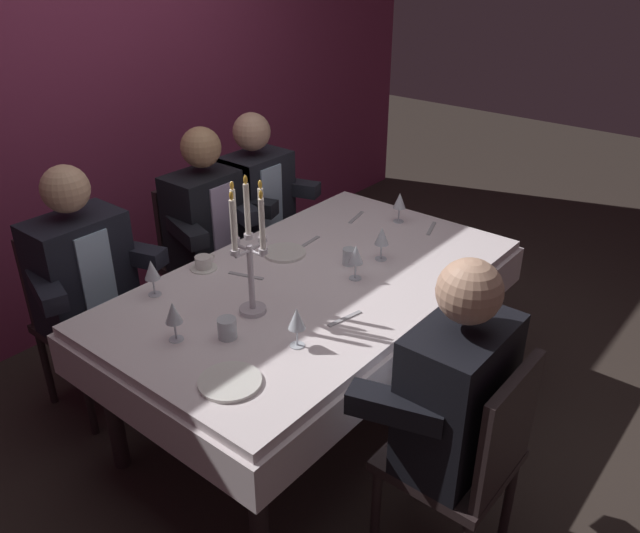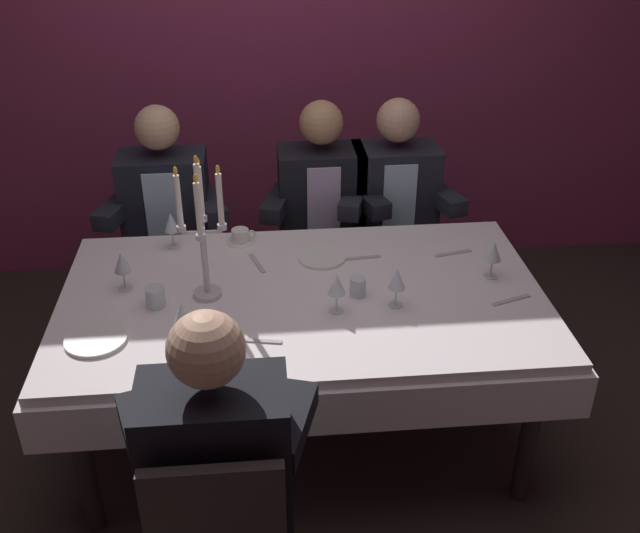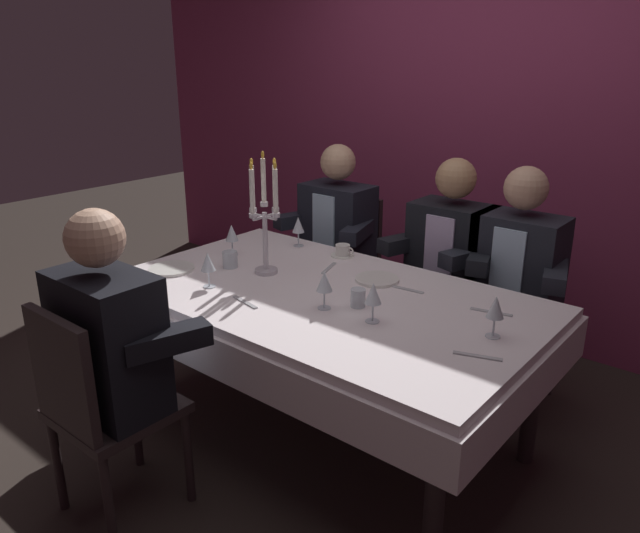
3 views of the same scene
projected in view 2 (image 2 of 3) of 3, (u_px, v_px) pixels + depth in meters
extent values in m
plane|color=#322924|center=(305.00, 434.00, 3.25)|extent=(12.00, 12.00, 0.00)
cube|color=#8F3257|center=(279.00, 39.00, 4.01)|extent=(6.00, 0.12, 2.70)
cube|color=white|center=(303.00, 298.00, 2.89)|extent=(1.90, 1.10, 0.04)
cube|color=white|center=(303.00, 321.00, 2.94)|extent=(1.94, 1.14, 0.18)
cylinder|color=#2B2121|center=(83.00, 459.00, 2.64)|extent=(0.07, 0.07, 0.70)
cylinder|color=#2B2121|center=(530.00, 430.00, 2.77)|extent=(0.07, 0.07, 0.70)
cylinder|color=#2B2121|center=(118.00, 324.00, 3.38)|extent=(0.07, 0.07, 0.70)
cylinder|color=#2B2121|center=(469.00, 306.00, 3.51)|extent=(0.07, 0.07, 0.70)
cylinder|color=silver|center=(208.00, 294.00, 2.86)|extent=(0.11, 0.11, 0.02)
cylinder|color=silver|center=(205.00, 260.00, 2.78)|extent=(0.02, 0.02, 0.28)
cylinder|color=silver|center=(201.00, 218.00, 2.69)|extent=(0.04, 0.04, 0.02)
cylinder|color=white|center=(198.00, 190.00, 2.64)|extent=(0.02, 0.02, 0.20)
ellipsoid|color=yellow|center=(196.00, 160.00, 2.58)|extent=(0.02, 0.02, 0.03)
cylinder|color=silver|center=(212.00, 232.00, 2.73)|extent=(0.07, 0.01, 0.01)
cylinder|color=silver|center=(222.00, 227.00, 2.72)|extent=(0.04, 0.04, 0.02)
cylinder|color=white|center=(220.00, 199.00, 2.66)|extent=(0.02, 0.02, 0.20)
ellipsoid|color=yellow|center=(218.00, 169.00, 2.61)|extent=(0.02, 0.02, 0.03)
cylinder|color=silver|center=(203.00, 228.00, 2.76)|extent=(0.01, 0.07, 0.01)
cylinder|color=silver|center=(203.00, 218.00, 2.78)|extent=(0.04, 0.04, 0.02)
cylinder|color=white|center=(200.00, 192.00, 2.72)|extent=(0.02, 0.02, 0.20)
ellipsoid|color=yellow|center=(198.00, 162.00, 2.66)|extent=(0.02, 0.02, 0.03)
cylinder|color=silver|center=(192.00, 233.00, 2.72)|extent=(0.07, 0.01, 0.01)
cylinder|color=silver|center=(181.00, 228.00, 2.71)|extent=(0.04, 0.04, 0.02)
cylinder|color=white|center=(178.00, 201.00, 2.65)|extent=(0.02, 0.02, 0.20)
ellipsoid|color=yellow|center=(175.00, 171.00, 2.59)|extent=(0.02, 0.02, 0.03)
cylinder|color=silver|center=(202.00, 237.00, 2.69)|extent=(0.01, 0.07, 0.01)
cylinder|color=silver|center=(201.00, 237.00, 2.65)|extent=(0.04, 0.04, 0.02)
cylinder|color=white|center=(198.00, 209.00, 2.59)|extent=(0.02, 0.02, 0.20)
ellipsoid|color=yellow|center=(195.00, 179.00, 2.53)|extent=(0.02, 0.02, 0.03)
cylinder|color=white|center=(322.00, 257.00, 3.12)|extent=(0.20, 0.20, 0.01)
cylinder|color=white|center=(96.00, 339.00, 2.60)|extent=(0.22, 0.22, 0.01)
cylinder|color=silver|center=(395.00, 305.00, 2.80)|extent=(0.06, 0.06, 0.00)
cylinder|color=silver|center=(396.00, 296.00, 2.78)|extent=(0.01, 0.01, 0.07)
cone|color=silver|center=(397.00, 278.00, 2.74)|extent=(0.07, 0.07, 0.08)
cylinder|color=silver|center=(336.00, 311.00, 2.77)|extent=(0.06, 0.06, 0.00)
cylinder|color=silver|center=(337.00, 302.00, 2.75)|extent=(0.01, 0.01, 0.07)
cone|color=silver|center=(337.00, 284.00, 2.71)|extent=(0.07, 0.07, 0.08)
cylinder|color=#E0D172|center=(337.00, 289.00, 2.72)|extent=(0.04, 0.04, 0.03)
cylinder|color=silver|center=(126.00, 288.00, 2.91)|extent=(0.06, 0.06, 0.00)
cylinder|color=silver|center=(124.00, 280.00, 2.89)|extent=(0.01, 0.01, 0.07)
cone|color=silver|center=(122.00, 262.00, 2.85)|extent=(0.07, 0.07, 0.08)
cylinder|color=silver|center=(174.00, 246.00, 3.21)|extent=(0.06, 0.06, 0.00)
cylinder|color=silver|center=(173.00, 238.00, 3.19)|extent=(0.01, 0.01, 0.07)
cone|color=silver|center=(171.00, 222.00, 3.15)|extent=(0.07, 0.07, 0.08)
cylinder|color=maroon|center=(172.00, 227.00, 3.16)|extent=(0.04, 0.04, 0.03)
cylinder|color=silver|center=(185.00, 341.00, 2.60)|extent=(0.06, 0.06, 0.00)
cylinder|color=silver|center=(184.00, 332.00, 2.58)|extent=(0.01, 0.01, 0.07)
cone|color=silver|center=(182.00, 313.00, 2.54)|extent=(0.07, 0.07, 0.08)
cylinder|color=maroon|center=(183.00, 319.00, 2.55)|extent=(0.04, 0.04, 0.03)
cylinder|color=silver|center=(490.00, 276.00, 2.99)|extent=(0.06, 0.06, 0.00)
cylinder|color=silver|center=(491.00, 268.00, 2.97)|extent=(0.01, 0.01, 0.07)
cone|color=silver|center=(493.00, 251.00, 2.93)|extent=(0.07, 0.07, 0.08)
cylinder|color=silver|center=(155.00, 297.00, 2.78)|extent=(0.07, 0.07, 0.08)
cylinder|color=silver|center=(358.00, 287.00, 2.85)|extent=(0.06, 0.06, 0.08)
cylinder|color=white|center=(240.00, 241.00, 3.25)|extent=(0.12, 0.12, 0.01)
cylinder|color=white|center=(240.00, 235.00, 3.24)|extent=(0.08, 0.08, 0.05)
torus|color=white|center=(251.00, 234.00, 3.24)|extent=(0.04, 0.01, 0.04)
cube|color=#B7B7BC|center=(453.00, 253.00, 3.16)|extent=(0.17, 0.05, 0.01)
cube|color=#B7B7BC|center=(257.00, 263.00, 3.08)|extent=(0.07, 0.17, 0.01)
cube|color=#B7B7BC|center=(511.00, 300.00, 2.83)|extent=(0.17, 0.07, 0.01)
cube|color=#B7B7BC|center=(361.00, 258.00, 3.12)|extent=(0.17, 0.03, 0.01)
cube|color=#B7B7BC|center=(258.00, 341.00, 2.60)|extent=(0.17, 0.05, 0.01)
cylinder|color=#2B2121|center=(138.00, 317.00, 3.68)|extent=(0.04, 0.04, 0.42)
cylinder|color=#2B2121|center=(210.00, 313.00, 3.71)|extent=(0.04, 0.04, 0.42)
cylinder|color=#2B2121|center=(146.00, 280.00, 3.99)|extent=(0.04, 0.04, 0.42)
cylinder|color=#2B2121|center=(212.00, 277.00, 4.02)|extent=(0.04, 0.04, 0.42)
cube|color=#2B2121|center=(172.00, 258.00, 3.74)|extent=(0.42, 0.42, 0.04)
cube|color=#2B2121|center=(170.00, 200.00, 3.78)|extent=(0.38, 0.04, 0.44)
cube|color=black|center=(166.00, 207.00, 3.59)|extent=(0.42, 0.26, 0.54)
cube|color=#AFD0E8|center=(163.00, 213.00, 3.46)|extent=(0.16, 0.01, 0.40)
sphere|color=#DAAC85|center=(157.00, 128.00, 3.39)|extent=(0.21, 0.21, 0.21)
cube|color=black|center=(117.00, 210.00, 3.47)|extent=(0.19, 0.34, 0.08)
cube|color=black|center=(210.00, 206.00, 3.51)|extent=(0.19, 0.34, 0.08)
cylinder|color=#2B2121|center=(281.00, 532.00, 2.53)|extent=(0.04, 0.04, 0.42)
cube|color=#2B2121|center=(224.00, 532.00, 2.24)|extent=(0.42, 0.42, 0.04)
cube|color=#2B2121|center=(216.00, 529.00, 1.96)|extent=(0.38, 0.04, 0.44)
cube|color=black|center=(217.00, 463.00, 2.10)|extent=(0.42, 0.26, 0.54)
cube|color=#929AAD|center=(218.00, 423.00, 2.20)|extent=(0.16, 0.01, 0.40)
sphere|color=#D7A686|center=(206.00, 349.00, 1.90)|extent=(0.21, 0.21, 0.21)
cube|color=black|center=(291.00, 424.00, 2.18)|extent=(0.19, 0.34, 0.08)
cube|color=black|center=(142.00, 434.00, 2.15)|extent=(0.19, 0.34, 0.08)
cylinder|color=#2B2121|center=(290.00, 309.00, 3.75)|extent=(0.04, 0.04, 0.42)
cylinder|color=#2B2121|center=(359.00, 305.00, 3.77)|extent=(0.04, 0.04, 0.42)
cylinder|color=#2B2121|center=(286.00, 274.00, 4.06)|extent=(0.04, 0.04, 0.42)
cylinder|color=#2B2121|center=(350.00, 271.00, 4.08)|extent=(0.04, 0.04, 0.42)
cube|color=#2B2121|center=(321.00, 251.00, 3.80)|extent=(0.42, 0.42, 0.04)
cube|color=#2B2121|center=(318.00, 194.00, 3.84)|extent=(0.38, 0.04, 0.44)
cube|color=black|center=(321.00, 201.00, 3.66)|extent=(0.42, 0.26, 0.54)
cube|color=#C0AFD5|center=(324.00, 207.00, 3.52)|extent=(0.16, 0.01, 0.40)
sphere|color=tan|center=(321.00, 123.00, 3.45)|extent=(0.21, 0.21, 0.21)
cube|color=black|center=(278.00, 203.00, 3.53)|extent=(0.19, 0.34, 0.08)
cube|color=black|center=(368.00, 200.00, 3.57)|extent=(0.19, 0.34, 0.08)
cylinder|color=#2B2121|center=(361.00, 305.00, 3.77)|extent=(0.04, 0.04, 0.42)
cylinder|color=#2B2121|center=(429.00, 302.00, 3.80)|extent=(0.04, 0.04, 0.42)
cylinder|color=#2B2121|center=(352.00, 270.00, 4.09)|extent=(0.04, 0.04, 0.42)
cylinder|color=#2B2121|center=(415.00, 267.00, 4.11)|extent=(0.04, 0.04, 0.42)
cube|color=#2B2121|center=(391.00, 248.00, 3.83)|extent=(0.42, 0.42, 0.04)
cube|color=#2B2121|center=(387.00, 191.00, 3.87)|extent=(0.38, 0.04, 0.44)
cube|color=black|center=(394.00, 198.00, 3.69)|extent=(0.42, 0.26, 0.54)
cube|color=#AECDE5|center=(399.00, 204.00, 3.55)|extent=(0.16, 0.01, 0.40)
sphere|color=tan|center=(398.00, 120.00, 3.48)|extent=(0.21, 0.21, 0.21)
cube|color=black|center=(353.00, 200.00, 3.56)|extent=(0.19, 0.34, 0.08)
cube|color=black|center=(442.00, 197.00, 3.60)|extent=(0.19, 0.34, 0.08)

